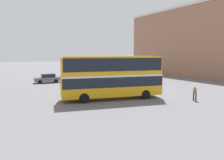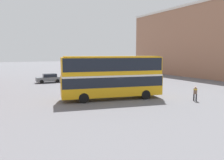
% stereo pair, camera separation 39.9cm
% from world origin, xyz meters
% --- Properties ---
extents(ground_plane, '(240.00, 240.00, 0.00)m').
position_xyz_m(ground_plane, '(0.00, 0.00, 0.00)').
color(ground_plane, slate).
extents(building_row_right, '(10.32, 38.50, 15.46)m').
position_xyz_m(building_row_right, '(29.00, 12.73, 7.74)').
color(building_row_right, '#9E7056').
rests_on(building_row_right, ground_plane).
extents(double_decker_bus, '(11.38, 5.04, 4.78)m').
position_xyz_m(double_decker_bus, '(-1.13, 0.25, 2.74)').
color(double_decker_bus, gold).
rests_on(double_decker_bus, ground_plane).
extents(pedestrian_foreground, '(0.55, 0.55, 1.59)m').
position_xyz_m(pedestrian_foreground, '(6.22, -4.88, 0.97)').
color(pedestrian_foreground, '#232328').
rests_on(pedestrian_foreground, ground_plane).
extents(parked_car_kerb_near, '(4.39, 2.07, 1.52)m').
position_xyz_m(parked_car_kerb_near, '(-4.13, 17.78, 0.77)').
color(parked_car_kerb_near, slate).
rests_on(parked_car_kerb_near, ground_plane).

